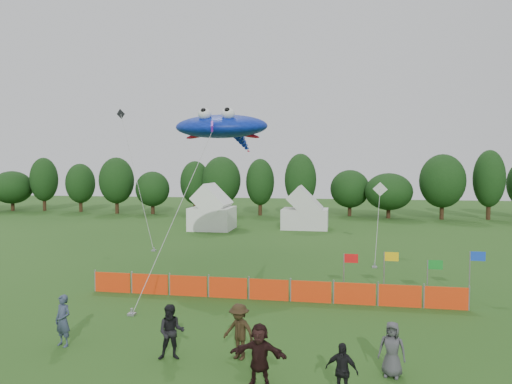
% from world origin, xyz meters
% --- Properties ---
extents(ground, '(160.00, 160.00, 0.00)m').
position_xyz_m(ground, '(0.00, 0.00, 0.00)').
color(ground, '#234C16').
rests_on(ground, ground).
extents(treeline, '(104.57, 8.78, 8.36)m').
position_xyz_m(treeline, '(1.61, 44.93, 4.18)').
color(treeline, '#382314').
rests_on(treeline, ground).
extents(tent_left, '(4.26, 4.26, 3.76)m').
position_xyz_m(tent_left, '(-8.92, 30.61, 1.90)').
color(tent_left, white).
rests_on(tent_left, ground).
extents(tent_right, '(4.79, 3.83, 3.38)m').
position_xyz_m(tent_right, '(0.38, 32.98, 1.71)').
color(tent_right, silver).
rests_on(tent_right, ground).
extents(barrier_fence, '(17.90, 0.06, 1.00)m').
position_xyz_m(barrier_fence, '(0.46, 6.86, 0.50)').
color(barrier_fence, '#EF370D').
rests_on(barrier_fence, ground).
extents(flag_row, '(6.73, 0.56, 2.25)m').
position_xyz_m(flag_row, '(7.21, 9.02, 1.38)').
color(flag_row, gray).
rests_on(flag_row, ground).
extents(spectator_a, '(0.76, 0.62, 1.82)m').
position_xyz_m(spectator_a, '(-5.86, 0.05, 0.91)').
color(spectator_a, '#333D55').
rests_on(spectator_a, ground).
extents(spectator_b, '(1.03, 0.89, 1.82)m').
position_xyz_m(spectator_b, '(-1.69, -0.35, 0.91)').
color(spectator_b, black).
rests_on(spectator_b, ground).
extents(spectator_c, '(1.36, 1.09, 1.84)m').
position_xyz_m(spectator_c, '(0.49, 0.08, 0.92)').
color(spectator_c, '#2E2212').
rests_on(spectator_c, ground).
extents(spectator_d, '(0.98, 0.61, 1.55)m').
position_xyz_m(spectator_d, '(3.79, -1.99, 0.78)').
color(spectator_d, black).
rests_on(spectator_d, ground).
extents(spectator_e, '(0.92, 0.72, 1.66)m').
position_xyz_m(spectator_e, '(5.30, -0.35, 0.83)').
color(spectator_e, '#424246').
rests_on(spectator_e, ground).
extents(spectator_f, '(1.72, 0.67, 1.81)m').
position_xyz_m(spectator_f, '(1.45, -1.62, 0.90)').
color(spectator_f, black).
rests_on(spectator_f, ground).
extents(stingray_kite, '(5.96, 17.72, 9.94)m').
position_xyz_m(stingray_kite, '(-3.48, 13.90, 8.87)').
color(stingray_kite, '#0D2AC0').
rests_on(stingray_kite, ground).
extents(small_kite_white, '(1.58, 7.06, 5.23)m').
position_xyz_m(small_kite_white, '(6.61, 19.67, 3.24)').
color(small_kite_white, white).
rests_on(small_kite_white, ground).
extents(small_kite_dark, '(5.89, 5.85, 11.53)m').
position_xyz_m(small_kite_dark, '(-13.15, 21.32, 6.61)').
color(small_kite_dark, black).
rests_on(small_kite_dark, ground).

